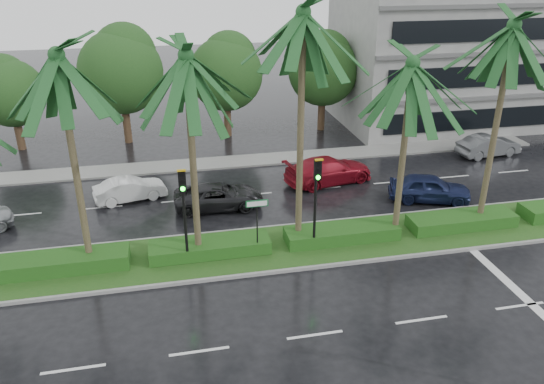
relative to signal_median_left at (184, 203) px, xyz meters
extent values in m
plane|color=black|center=(4.00, -0.30, -3.00)|extent=(120.00, 120.00, 0.00)
cube|color=slate|center=(4.00, 11.70, -2.94)|extent=(40.00, 2.00, 0.12)
cube|color=gray|center=(4.00, 0.70, -2.93)|extent=(36.00, 4.00, 0.14)
cube|color=#1C4E1A|center=(4.00, 0.70, -2.85)|extent=(35.60, 3.70, 0.02)
cube|color=#134215|center=(-5.00, 0.70, -2.55)|extent=(5.20, 1.40, 0.60)
cube|color=#134215|center=(1.00, 0.70, -2.55)|extent=(5.20, 1.40, 0.60)
cube|color=#134215|center=(7.00, 0.70, -2.55)|extent=(5.20, 1.40, 0.60)
cube|color=#134215|center=(13.00, 0.70, -2.55)|extent=(5.20, 1.40, 0.60)
cube|color=silver|center=(-8.00, 6.70, -2.99)|extent=(2.00, 0.12, 0.01)
cube|color=silver|center=(-4.00, -5.30, -2.99)|extent=(2.00, 0.12, 0.01)
cube|color=silver|center=(-4.00, 6.70, -2.99)|extent=(2.00, 0.12, 0.01)
cube|color=silver|center=(0.00, -5.30, -2.99)|extent=(2.00, 0.12, 0.01)
cube|color=silver|center=(0.00, 6.70, -2.99)|extent=(2.00, 0.12, 0.01)
cube|color=silver|center=(4.00, -5.30, -2.99)|extent=(2.00, 0.12, 0.01)
cube|color=silver|center=(4.00, 6.70, -2.99)|extent=(2.00, 0.12, 0.01)
cube|color=silver|center=(8.00, -5.30, -2.99)|extent=(2.00, 0.12, 0.01)
cube|color=silver|center=(8.00, 6.70, -2.99)|extent=(2.00, 0.12, 0.01)
cube|color=silver|center=(12.00, -5.30, -2.99)|extent=(2.00, 0.12, 0.01)
cube|color=silver|center=(12.00, 6.70, -2.99)|extent=(2.00, 0.12, 0.01)
cube|color=silver|center=(16.00, 6.70, -2.99)|extent=(2.00, 0.12, 0.01)
cube|color=silver|center=(20.00, 6.70, -2.99)|extent=(2.00, 0.12, 0.01)
cube|color=silver|center=(12.50, -3.30, -2.99)|extent=(0.40, 6.00, 0.01)
cylinder|color=#3F3724|center=(-4.00, 0.80, 1.49)|extent=(0.28, 0.28, 8.67)
cylinder|color=#3F3724|center=(-4.00, 0.80, -2.63)|extent=(0.40, 0.40, 0.44)
cylinder|color=#3F3724|center=(0.50, 0.60, 1.42)|extent=(0.28, 0.28, 8.53)
cylinder|color=#3F3724|center=(0.50, 0.60, -2.63)|extent=(0.40, 0.40, 0.44)
cylinder|color=#3F3724|center=(5.00, 0.90, 2.11)|extent=(0.28, 0.28, 9.92)
cylinder|color=#3F3724|center=(5.00, 0.90, -2.63)|extent=(0.40, 0.40, 0.44)
cylinder|color=#3F3724|center=(9.50, 0.50, 1.11)|extent=(0.28, 0.28, 7.92)
cylinder|color=#3F3724|center=(9.50, 0.50, -2.63)|extent=(0.40, 0.40, 0.44)
cylinder|color=#3F3724|center=(14.00, 0.80, 1.78)|extent=(0.28, 0.28, 9.25)
cylinder|color=#3F3724|center=(14.00, 0.80, -2.63)|extent=(0.40, 0.40, 0.44)
cylinder|color=black|center=(0.00, 0.10, -1.15)|extent=(0.12, 0.12, 3.40)
cube|color=black|center=(0.00, -0.08, 1.00)|extent=(0.30, 0.18, 0.90)
cube|color=gold|center=(0.00, -0.20, 1.48)|extent=(0.34, 0.12, 0.06)
cylinder|color=black|center=(0.00, -0.18, 1.30)|extent=(0.18, 0.04, 0.18)
cylinder|color=black|center=(0.00, -0.18, 1.00)|extent=(0.18, 0.04, 0.18)
cylinder|color=#0CE519|center=(0.00, -0.18, 0.70)|extent=(0.18, 0.04, 0.18)
cylinder|color=black|center=(5.50, 0.10, -1.15)|extent=(0.12, 0.12, 3.40)
cube|color=black|center=(5.50, -0.08, 1.00)|extent=(0.30, 0.18, 0.90)
cube|color=gold|center=(5.50, -0.20, 1.48)|extent=(0.34, 0.12, 0.06)
cylinder|color=black|center=(5.50, -0.18, 1.30)|extent=(0.18, 0.04, 0.18)
cylinder|color=black|center=(5.50, -0.18, 1.00)|extent=(0.18, 0.04, 0.18)
cylinder|color=#0CE519|center=(5.50, -0.18, 0.70)|extent=(0.18, 0.04, 0.18)
cylinder|color=black|center=(3.00, 0.20, -1.55)|extent=(0.06, 0.06, 2.60)
cube|color=#0C5926|center=(3.00, 0.17, -0.40)|extent=(0.95, 0.04, 0.30)
cube|color=white|center=(3.00, 0.15, -0.40)|extent=(0.85, 0.01, 0.22)
cylinder|color=#3E2C1C|center=(-10.00, 17.20, -1.94)|extent=(0.52, 0.52, 2.12)
sphere|color=#153A15|center=(-10.00, 17.20, 0.83)|extent=(4.37, 4.37, 4.37)
sphere|color=#153A15|center=(-10.00, 17.50, 1.68)|extent=(3.28, 3.28, 3.28)
cylinder|color=#3E2C1C|center=(-3.00, 17.20, -1.64)|extent=(0.52, 0.52, 2.71)
sphere|color=#153A15|center=(-3.00, 17.20, 1.88)|extent=(5.58, 5.58, 5.58)
sphere|color=#153A15|center=(-3.00, 17.50, 2.97)|extent=(4.18, 4.18, 4.18)
cylinder|color=#3E2C1C|center=(4.00, 17.20, -1.76)|extent=(0.52, 0.52, 2.47)
sphere|color=#153A15|center=(4.00, 17.20, 1.45)|extent=(5.08, 5.08, 5.08)
sphere|color=#153A15|center=(4.00, 17.50, 2.44)|extent=(3.81, 3.81, 3.81)
cylinder|color=#3E2C1C|center=(11.00, 17.20, -1.78)|extent=(0.52, 0.52, 2.43)
sphere|color=#153A15|center=(11.00, 17.20, 1.38)|extent=(5.00, 5.00, 5.00)
sphere|color=#153A15|center=(11.00, 17.50, 2.35)|extent=(3.75, 3.75, 3.75)
cylinder|color=#3E2C1C|center=(18.00, 17.20, -1.87)|extent=(0.52, 0.52, 2.27)
sphere|color=#153A15|center=(18.00, 17.20, 1.08)|extent=(4.66, 4.66, 4.66)
sphere|color=#153A15|center=(18.00, 17.50, 1.99)|extent=(3.50, 3.50, 3.50)
cube|color=gray|center=(21.00, 17.70, 3.00)|extent=(16.00, 10.00, 12.00)
imported|color=silver|center=(-2.56, 7.38, -2.38)|extent=(2.12, 3.94, 1.23)
imported|color=black|center=(1.94, 5.48, -2.36)|extent=(2.29, 4.65, 1.27)
imported|color=maroon|center=(8.50, 7.47, -2.25)|extent=(3.14, 5.50, 1.50)
imported|color=#172047|center=(13.00, 4.00, -2.28)|extent=(2.99, 4.57, 1.45)
imported|color=#56585B|center=(20.00, 9.53, -2.31)|extent=(1.98, 4.34, 1.38)
camera|label=1|loc=(-0.51, -19.36, 9.10)|focal=35.00mm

